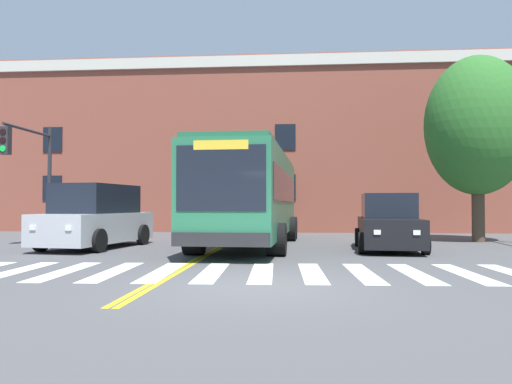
{
  "coord_description": "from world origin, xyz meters",
  "views": [
    {
      "loc": [
        0.75,
        -9.18,
        1.52
      ],
      "look_at": [
        -0.66,
        8.09,
        1.95
      ],
      "focal_mm": 35.0,
      "sensor_mm": 36.0,
      "label": 1
    }
  ],
  "objects_px": {
    "city_bus": "(251,195)",
    "traffic_light_far_corner": "(31,161)",
    "car_black_far_lane": "(389,225)",
    "car_silver_near_lane": "(96,218)",
    "street_tree_curbside_large": "(477,126)"
  },
  "relations": [
    {
      "from": "car_black_far_lane",
      "to": "traffic_light_far_corner",
      "type": "distance_m",
      "value": 13.8
    },
    {
      "from": "car_black_far_lane",
      "to": "car_silver_near_lane",
      "type": "bearing_deg",
      "value": 179.99
    },
    {
      "from": "city_bus",
      "to": "car_silver_near_lane",
      "type": "distance_m",
      "value": 5.56
    },
    {
      "from": "city_bus",
      "to": "traffic_light_far_corner",
      "type": "relative_size",
      "value": 2.41
    },
    {
      "from": "car_black_far_lane",
      "to": "traffic_light_far_corner",
      "type": "xyz_separation_m",
      "value": [
        -13.48,
        1.8,
        2.4
      ]
    },
    {
      "from": "car_silver_near_lane",
      "to": "traffic_light_far_corner",
      "type": "xyz_separation_m",
      "value": [
        -3.4,
        1.8,
        2.2
      ]
    },
    {
      "from": "car_silver_near_lane",
      "to": "car_black_far_lane",
      "type": "distance_m",
      "value": 10.07
    },
    {
      "from": "traffic_light_far_corner",
      "to": "street_tree_curbside_large",
      "type": "xyz_separation_m",
      "value": [
        17.78,
        2.18,
        1.49
      ]
    },
    {
      "from": "city_bus",
      "to": "traffic_light_far_corner",
      "type": "xyz_separation_m",
      "value": [
        -8.74,
        0.47,
        1.37
      ]
    },
    {
      "from": "car_silver_near_lane",
      "to": "traffic_light_far_corner",
      "type": "distance_m",
      "value": 4.43
    },
    {
      "from": "city_bus",
      "to": "traffic_light_far_corner",
      "type": "height_order",
      "value": "traffic_light_far_corner"
    },
    {
      "from": "city_bus",
      "to": "street_tree_curbside_large",
      "type": "distance_m",
      "value": 9.84
    },
    {
      "from": "city_bus",
      "to": "car_silver_near_lane",
      "type": "height_order",
      "value": "city_bus"
    },
    {
      "from": "car_black_far_lane",
      "to": "traffic_light_far_corner",
      "type": "bearing_deg",
      "value": 172.4
    },
    {
      "from": "city_bus",
      "to": "car_black_far_lane",
      "type": "height_order",
      "value": "city_bus"
    }
  ]
}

